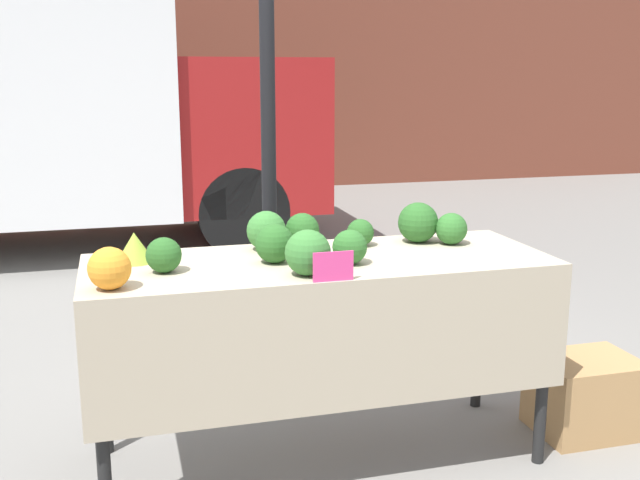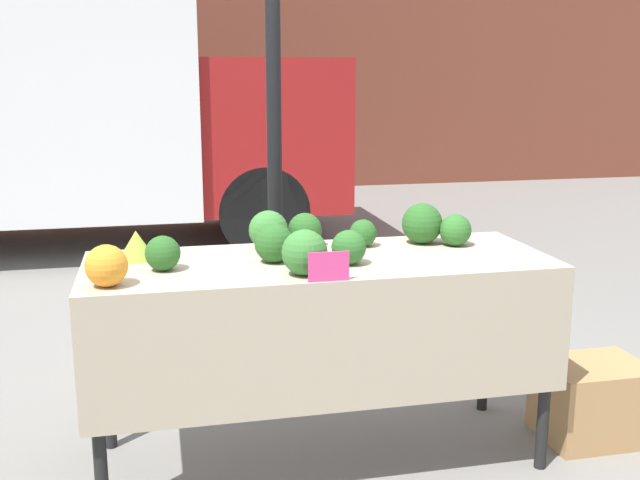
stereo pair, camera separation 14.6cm
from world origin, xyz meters
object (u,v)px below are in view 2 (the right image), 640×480
parked_truck (47,114)px  produce_crate (592,400)px  price_sign (329,267)px  orange_cauliflower (106,266)px

parked_truck → produce_crate: 5.54m
parked_truck → produce_crate: size_ratio=11.14×
price_sign → parked_truck: bearing=107.7°
price_sign → produce_crate: 1.53m
parked_truck → orange_cauliflower: (0.77, -4.76, -0.30)m
produce_crate → parked_truck: bearing=121.7°
price_sign → orange_cauliflower: bearing=172.3°
parked_truck → produce_crate: parked_truck is taller
parked_truck → orange_cauliflower: 4.84m
parked_truck → price_sign: size_ratio=33.24×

